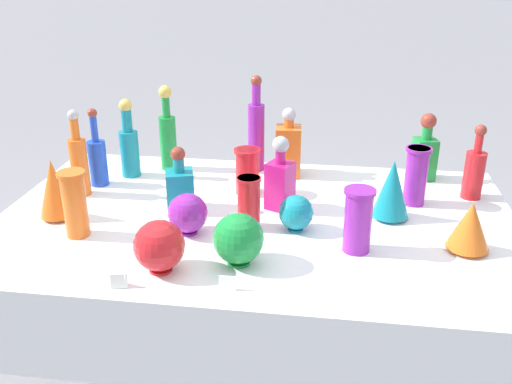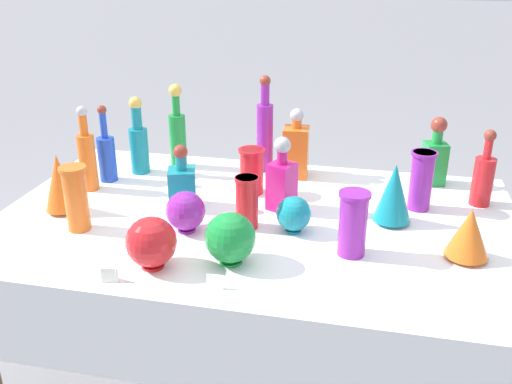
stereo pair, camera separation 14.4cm
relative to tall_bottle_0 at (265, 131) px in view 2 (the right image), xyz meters
name	(u,v)px [view 2 (the right image)]	position (x,y,z in m)	size (l,w,h in m)	color
ground_plane	(256,379)	(0.07, -0.49, -0.94)	(40.00, 40.00, 0.00)	gray
display_table	(254,234)	(0.07, -0.52, -0.23)	(1.90, 1.18, 0.76)	white
tall_bottle_0	(265,131)	(0.00, 0.00, 0.00)	(0.07, 0.07, 0.42)	purple
tall_bottle_1	(139,142)	(-0.53, -0.15, -0.04)	(0.08, 0.08, 0.34)	teal
tall_bottle_2	(178,133)	(-0.39, -0.04, -0.02)	(0.07, 0.07, 0.38)	#198C38
tall_bottle_3	(483,177)	(0.89, -0.19, -0.06)	(0.08, 0.08, 0.30)	red
tall_bottle_4	(87,157)	(-0.65, -0.37, -0.04)	(0.07, 0.07, 0.35)	orange
tall_bottle_5	(107,155)	(-0.62, -0.27, -0.06)	(0.07, 0.07, 0.33)	blue
square_decanter_0	(435,156)	(0.72, -0.01, -0.05)	(0.11, 0.11, 0.29)	#198C38
square_decanter_1	(296,149)	(0.15, -0.05, -0.05)	(0.11, 0.11, 0.30)	orange
square_decanter_2	(182,184)	(-0.23, -0.45, -0.08)	(0.13, 0.13, 0.25)	teal
square_decanter_3	(282,180)	(0.15, -0.39, -0.06)	(0.12, 0.12, 0.28)	#C61972
slender_vase_0	(353,222)	(0.43, -0.69, -0.06)	(0.10, 0.10, 0.22)	purple
slender_vase_1	(76,197)	(-0.52, -0.72, -0.05)	(0.09, 0.09, 0.23)	orange
slender_vase_2	(252,170)	(0.00, -0.27, -0.08)	(0.11, 0.11, 0.19)	red
slender_vase_3	(421,179)	(0.65, -0.28, -0.06)	(0.10, 0.10, 0.23)	purple
slender_vase_4	(247,201)	(0.05, -0.57, -0.08)	(0.09, 0.09, 0.19)	red
fluted_vase_0	(469,233)	(0.79, -0.64, -0.09)	(0.14, 0.14, 0.17)	orange
fluted_vase_1	(60,182)	(-0.65, -0.59, -0.06)	(0.13, 0.13, 0.22)	orange
fluted_vase_2	(394,193)	(0.55, -0.43, -0.06)	(0.14, 0.14, 0.22)	teal
round_bowl_0	(294,214)	(0.22, -0.57, -0.11)	(0.12, 0.12, 0.13)	teal
round_bowl_1	(151,242)	(-0.17, -0.90, -0.09)	(0.16, 0.16, 0.17)	red
round_bowl_2	(186,211)	(-0.15, -0.65, -0.10)	(0.14, 0.14, 0.15)	purple
round_bowl_3	(230,238)	(0.06, -0.83, -0.09)	(0.16, 0.16, 0.17)	#198C38
price_tag_left	(110,275)	(-0.26, -1.01, -0.15)	(0.05, 0.01, 0.04)	white
price_tag_center	(107,273)	(-0.27, -1.00, -0.15)	(0.06, 0.01, 0.05)	white
price_tag_right	(215,282)	(0.05, -0.98, -0.16)	(0.05, 0.01, 0.04)	white
cardboard_box_behind_left	(240,234)	(-0.24, 0.48, -0.77)	(0.41, 0.35, 0.41)	tan
cardboard_box_behind_right	(354,236)	(0.40, 0.62, -0.78)	(0.49, 0.45, 0.39)	tan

